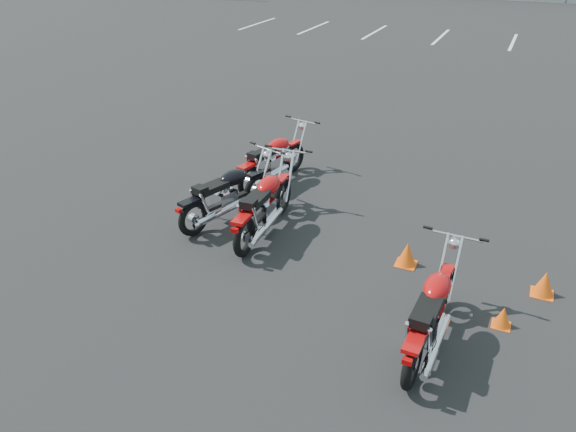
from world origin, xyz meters
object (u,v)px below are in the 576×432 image
at_px(motorcycle_second_black, 226,195).
at_px(motorcycle_rear_red, 431,313).
at_px(motorcycle_front_red, 273,161).
at_px(motorcycle_third_red, 265,205).

relative_size(motorcycle_second_black, motorcycle_rear_red, 0.98).
xyz_separation_m(motorcycle_front_red, motorcycle_rear_red, (3.66, -3.51, 0.00)).
bearing_deg(motorcycle_second_black, motorcycle_rear_red, -26.27).
bearing_deg(motorcycle_rear_red, motorcycle_third_red, 150.14).
relative_size(motorcycle_front_red, motorcycle_second_black, 1.01).
xyz_separation_m(motorcycle_second_black, motorcycle_rear_red, (3.73, -1.84, 0.00)).
xyz_separation_m(motorcycle_third_red, motorcycle_rear_red, (2.95, -1.69, -0.02)).
height_order(motorcycle_front_red, motorcycle_second_black, same).
bearing_deg(motorcycle_rear_red, motorcycle_front_red, 136.25).
xyz_separation_m(motorcycle_second_black, motorcycle_third_red, (0.77, -0.14, 0.03)).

